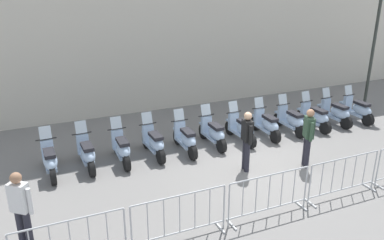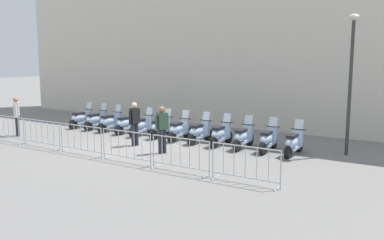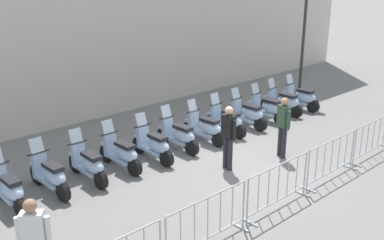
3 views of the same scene
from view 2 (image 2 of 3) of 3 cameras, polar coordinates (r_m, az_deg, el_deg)
ground_plane at (r=16.07m, az=-7.00°, el=-3.78°), size 120.00×120.00×0.00m
building_facade at (r=21.80m, az=5.19°, el=12.76°), size 28.08×3.69×10.05m
motorcycle_0 at (r=21.07m, az=-15.21°, el=0.18°), size 0.56×1.73×1.24m
motorcycle_1 at (r=20.37m, az=-13.26°, el=-0.03°), size 0.56×1.73×1.24m
motorcycle_2 at (r=19.64m, az=-11.36°, el=-0.28°), size 0.56×1.72×1.24m
motorcycle_3 at (r=18.99m, az=-9.14°, el=-0.52°), size 0.56×1.73×1.24m
motorcycle_4 at (r=18.27m, az=-7.06°, el=-0.83°), size 0.56×1.72×1.24m
motorcycle_5 at (r=17.74m, az=-4.39°, el=-1.08°), size 0.56×1.73×1.24m
motorcycle_6 at (r=17.11m, az=-1.87°, el=-1.42°), size 0.57×1.73×1.24m
motorcycle_7 at (r=16.60m, az=0.99°, el=-1.72°), size 0.56×1.72×1.24m
motorcycle_8 at (r=16.11m, az=3.99°, el=-2.06°), size 0.56×1.73×1.24m
motorcycle_9 at (r=15.64m, az=7.13°, el=-2.43°), size 0.56×1.73×1.24m
motorcycle_10 at (r=15.30m, az=10.58°, el=-2.75°), size 0.58×1.73×1.24m
motorcycle_11 at (r=14.91m, az=14.01°, el=-3.16°), size 0.56×1.72×1.24m
barrier_segment_0 at (r=18.61m, az=-24.29°, el=-1.15°), size 2.08×0.53×1.07m
barrier_segment_1 at (r=16.86m, az=-20.25°, el=-1.86°), size 2.08×0.53×1.07m
barrier_segment_2 at (r=15.21m, az=-15.29°, el=-2.72°), size 2.08×0.53×1.07m
barrier_segment_3 at (r=13.71m, az=-9.18°, el=-3.74°), size 2.08×0.53×1.07m
barrier_segment_4 at (r=12.40m, az=-1.66°, el=-4.94°), size 2.08×0.53×1.07m
barrier_segment_5 at (r=11.36m, az=7.45°, el=-6.28°), size 2.08×0.53×1.07m
street_lamp at (r=15.33m, az=21.36°, el=6.58°), size 0.36×0.36×4.94m
officer_near_row_end at (r=19.70m, az=-23.33°, el=0.75°), size 0.46×0.39×1.73m
officer_mid_plaza at (r=14.76m, az=-4.21°, el=-0.97°), size 0.32×0.53×1.73m
officer_by_barriers at (r=16.18m, az=-8.03°, el=-0.19°), size 0.26×0.55×1.73m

